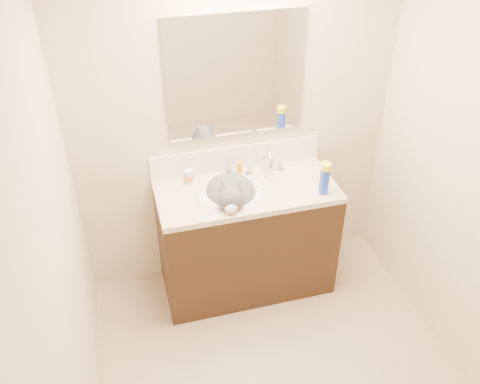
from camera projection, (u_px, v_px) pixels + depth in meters
room_shell at (309, 193)px, 2.23m from camera, size 2.24×2.54×2.52m
vanity_cabinet at (246, 241)px, 3.62m from camera, size 1.20×0.55×0.82m
counter_slab at (247, 191)px, 3.37m from camera, size 1.20×0.55×0.04m
basin at (230, 203)px, 3.35m from camera, size 0.45×0.36×0.14m
faucet at (267, 164)px, 3.46m from camera, size 0.28×0.20×0.21m
cat at (231, 196)px, 3.32m from camera, size 0.42×0.51×0.35m
backsplash at (236, 157)px, 3.52m from camera, size 1.20×0.02×0.18m
mirror at (236, 77)px, 3.18m from camera, size 0.90×0.02×0.80m
pill_bottle at (189, 177)px, 3.39m from camera, size 0.06×0.06×0.10m
pill_label at (189, 177)px, 3.39m from camera, size 0.07×0.07×0.04m
silver_jar at (229, 171)px, 3.49m from camera, size 0.07×0.07×0.06m
amber_bottle at (240, 167)px, 3.49m from camera, size 0.05×0.05×0.09m
toothbrush at (254, 180)px, 3.44m from camera, size 0.04×0.16×0.01m
toothbrush_head at (254, 180)px, 3.43m from camera, size 0.02×0.03×0.02m
spray_can at (324, 181)px, 3.28m from camera, size 0.07×0.07×0.17m
spray_cap at (326, 166)px, 3.21m from camera, size 0.08×0.08×0.04m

